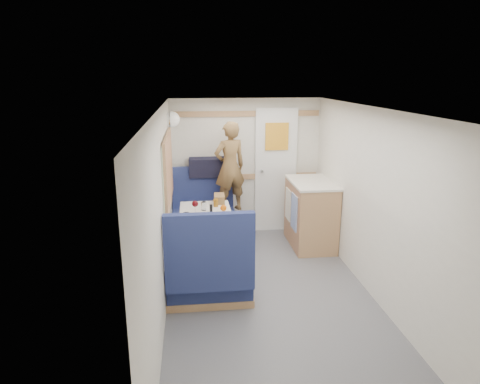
{
  "coord_description": "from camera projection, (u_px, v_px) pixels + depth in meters",
  "views": [
    {
      "loc": [
        -0.8,
        -3.93,
        2.31
      ],
      "look_at": [
        -0.24,
        0.9,
        0.98
      ],
      "focal_mm": 32.0,
      "sensor_mm": 36.0,
      "label": 1
    }
  ],
  "objects": [
    {
      "name": "ledge",
      "position": [
        202.0,
        178.0,
        6.2
      ],
      "size": [
        0.9,
        0.14,
        0.04
      ],
      "primitive_type": "cube",
      "color": "#9B6746",
      "rests_on": "bench_far"
    },
    {
      "name": "dinette_table",
      "position": [
        206.0,
        224.0,
        5.21
      ],
      "size": [
        0.62,
        0.92,
        0.72
      ],
      "color": "white",
      "rests_on": "floor"
    },
    {
      "name": "galley_counter",
      "position": [
        310.0,
        213.0,
        5.92
      ],
      "size": [
        0.57,
        0.92,
        0.92
      ],
      "color": "#9B6746",
      "rests_on": "floor"
    },
    {
      "name": "bench_near",
      "position": [
        209.0,
        275.0,
        4.45
      ],
      "size": [
        0.9,
        0.59,
        1.05
      ],
      "color": "#17294A",
      "rests_on": "floor"
    },
    {
      "name": "cheese_block",
      "position": [
        207.0,
        218.0,
        4.82
      ],
      "size": [
        0.1,
        0.07,
        0.03
      ],
      "primitive_type": "cube",
      "rotation": [
        0.0,
        0.0,
        0.11
      ],
      "color": "#ECDB88",
      "rests_on": "tray"
    },
    {
      "name": "person",
      "position": [
        230.0,
        167.0,
        5.95
      ],
      "size": [
        0.54,
        0.44,
        1.26
      ],
      "primitive_type": "imported",
      "rotation": [
        0.0,
        0.0,
        3.49
      ],
      "color": "brown",
      "rests_on": "bench_far"
    },
    {
      "name": "floor",
      "position": [
        273.0,
        304.0,
        4.47
      ],
      "size": [
        4.5,
        4.5,
        0.0
      ],
      "primitive_type": "plane",
      "color": "#515156",
      "rests_on": "ground"
    },
    {
      "name": "duffel_bag",
      "position": [
        208.0,
        167.0,
        6.17
      ],
      "size": [
        0.56,
        0.28,
        0.26
      ],
      "primitive_type": "cube",
      "rotation": [
        0.0,
        0.0,
        -0.03
      ],
      "color": "black",
      "rests_on": "ledge"
    },
    {
      "name": "rear_door",
      "position": [
        276.0,
        168.0,
        6.39
      ],
      "size": [
        0.62,
        0.12,
        1.86
      ],
      "color": "white",
      "rests_on": "wall_back"
    },
    {
      "name": "orange_fruit",
      "position": [
        223.0,
        208.0,
        5.12
      ],
      "size": [
        0.08,
        0.08,
        0.08
      ],
      "primitive_type": "sphere",
      "color": "#DC6009",
      "rests_on": "tray"
    },
    {
      "name": "tray",
      "position": [
        220.0,
        219.0,
        4.87
      ],
      "size": [
        0.3,
        0.36,
        0.02
      ],
      "primitive_type": "cube",
      "rotation": [
        0.0,
        0.0,
        -0.23
      ],
      "color": "white",
      "rests_on": "dinette_table"
    },
    {
      "name": "dome_light",
      "position": [
        172.0,
        119.0,
        5.66
      ],
      "size": [
        0.2,
        0.2,
        0.2
      ],
      "primitive_type": "sphere",
      "color": "white",
      "rests_on": "wall_left"
    },
    {
      "name": "wine_glass",
      "position": [
        195.0,
        204.0,
        5.04
      ],
      "size": [
        0.08,
        0.08,
        0.17
      ],
      "color": "white",
      "rests_on": "dinette_table"
    },
    {
      "name": "side_window",
      "position": [
        168.0,
        170.0,
        4.98
      ],
      "size": [
        0.04,
        1.3,
        0.72
      ],
      "primitive_type": "cube",
      "color": "gray",
      "rests_on": "wall_left"
    },
    {
      "name": "oak_trim_low",
      "position": [
        246.0,
        177.0,
        6.38
      ],
      "size": [
        2.15,
        0.02,
        0.08
      ],
      "primitive_type": "cube",
      "color": "#9B6746",
      "rests_on": "wall_back"
    },
    {
      "name": "pepper_grinder",
      "position": [
        211.0,
        208.0,
        5.14
      ],
      "size": [
        0.04,
        0.04,
        0.09
      ],
      "primitive_type": "cylinder",
      "color": "black",
      "rests_on": "dinette_table"
    },
    {
      "name": "tumbler_right",
      "position": [
        204.0,
        206.0,
        5.21
      ],
      "size": [
        0.06,
        0.06,
        0.1
      ],
      "primitive_type": "cylinder",
      "color": "white",
      "rests_on": "dinette_table"
    },
    {
      "name": "wall_right",
      "position": [
        382.0,
        210.0,
        4.33
      ],
      "size": [
        0.02,
        4.5,
        2.0
      ],
      "primitive_type": "cube",
      "color": "silver",
      "rests_on": "floor"
    },
    {
      "name": "bench_far",
      "position": [
        204.0,
        221.0,
        6.1
      ],
      "size": [
        0.9,
        0.59,
        1.05
      ],
      "color": "#17294A",
      "rests_on": "floor"
    },
    {
      "name": "tumbler_left",
      "position": [
        186.0,
        217.0,
        4.79
      ],
      "size": [
        0.07,
        0.07,
        0.11
      ],
      "primitive_type": "cylinder",
      "color": "silver",
      "rests_on": "dinette_table"
    },
    {
      "name": "beer_glass",
      "position": [
        216.0,
        203.0,
        5.36
      ],
      "size": [
        0.06,
        0.06,
        0.09
      ],
      "primitive_type": "cylinder",
      "color": "#895914",
      "rests_on": "dinette_table"
    },
    {
      "name": "wall_left",
      "position": [
        162.0,
        218.0,
        4.08
      ],
      "size": [
        0.02,
        4.5,
        2.0
      ],
      "primitive_type": "cube",
      "color": "silver",
      "rests_on": "floor"
    },
    {
      "name": "oak_trim_high",
      "position": [
        246.0,
        114.0,
        6.14
      ],
      "size": [
        2.15,
        0.02,
        0.08
      ],
      "primitive_type": "cube",
      "color": "#9B6746",
      "rests_on": "wall_back"
    },
    {
      "name": "wall_back",
      "position": [
        246.0,
        167.0,
        6.36
      ],
      "size": [
        2.2,
        0.02,
        2.0
      ],
      "primitive_type": "cube",
      "color": "silver",
      "rests_on": "floor"
    },
    {
      "name": "bread_loaf",
      "position": [
        219.0,
        199.0,
        5.53
      ],
      "size": [
        0.14,
        0.25,
        0.1
      ],
      "primitive_type": "cube",
      "rotation": [
        0.0,
        0.0,
        -0.04
      ],
      "color": "brown",
      "rests_on": "dinette_table"
    },
    {
      "name": "ceiling",
      "position": [
        277.0,
        110.0,
        3.94
      ],
      "size": [
        4.5,
        4.5,
        0.0
      ],
      "primitive_type": "plane",
      "rotation": [
        3.14,
        0.0,
        0.0
      ],
      "color": "silver",
      "rests_on": "wall_back"
    }
  ]
}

